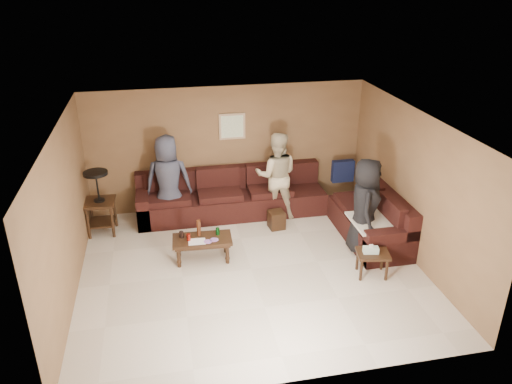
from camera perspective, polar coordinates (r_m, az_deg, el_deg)
room at (r=7.56m, az=-0.58°, el=1.79°), size 5.60×5.50×2.50m
sectional_sofa at (r=9.62m, az=2.51°, el=-1.76°), size 4.65×2.90×0.97m
coffee_table at (r=8.47m, az=-6.19°, el=-5.60°), size 1.01×0.55×0.69m
end_table_left at (r=9.56m, az=-17.45°, el=-1.03°), size 0.56×0.56×1.23m
side_table_right at (r=8.22m, az=13.15°, el=-7.05°), size 0.58×0.50×0.56m
waste_bin at (r=9.50m, az=2.36°, el=-3.18°), size 0.31×0.31×0.34m
wall_art at (r=9.86m, az=-2.75°, el=7.50°), size 0.52×0.04×0.52m
person_left at (r=9.54m, az=-9.98°, el=1.31°), size 0.91×0.64×1.77m
person_middle at (r=9.70m, az=2.35°, el=1.93°), size 0.96×0.82×1.72m
person_right at (r=8.67m, az=12.33°, el=-1.59°), size 0.77×0.96×1.70m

